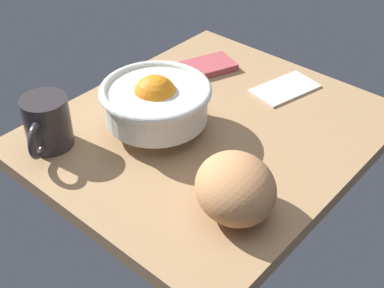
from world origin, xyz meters
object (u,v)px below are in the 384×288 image
(napkin_spare, at_px, (206,67))
(mug, at_px, (47,123))
(fruit_bowl, at_px, (156,100))
(napkin_folded, at_px, (285,88))
(bread_loaf, at_px, (235,188))

(napkin_spare, bearing_deg, mug, -5.25)
(fruit_bowl, height_order, napkin_folded, fruit_bowl)
(fruit_bowl, distance_m, napkin_folded, 0.31)
(mug, bearing_deg, napkin_folded, 154.00)
(napkin_folded, relative_size, mug, 1.22)
(napkin_folded, relative_size, napkin_spare, 1.10)
(bread_loaf, relative_size, napkin_spare, 1.10)
(napkin_spare, distance_m, mug, 0.41)
(mug, bearing_deg, fruit_bowl, 145.39)
(fruit_bowl, xyz_separation_m, napkin_folded, (-0.29, 0.11, -0.06))
(bread_loaf, distance_m, mug, 0.37)
(bread_loaf, xyz_separation_m, mug, (0.09, -0.36, -0.00))
(fruit_bowl, distance_m, mug, 0.20)
(fruit_bowl, relative_size, napkin_folded, 1.47)
(napkin_spare, xyz_separation_m, mug, (0.41, -0.04, 0.04))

